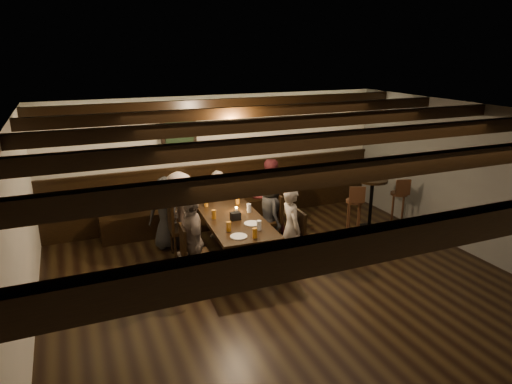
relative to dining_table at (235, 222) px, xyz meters
name	(u,v)px	position (x,y,z in m)	size (l,w,h in m)	color
room	(229,185)	(0.13, 0.60, 0.41)	(7.00, 7.00, 7.00)	black
dining_table	(235,222)	(0.00, 0.00, 0.00)	(0.98, 1.96, 0.72)	black
chair_left_near	(184,239)	(-0.69, 0.49, -0.36)	(0.48, 0.48, 0.99)	black
chair_left_far	(196,265)	(-0.75, -0.40, -0.39)	(0.42, 0.42, 0.87)	black
chair_right_near	(268,229)	(0.75, 0.40, -0.39)	(0.43, 0.43, 0.89)	black
chair_right_far	(289,250)	(0.69, -0.49, -0.39)	(0.43, 0.43, 0.89)	black
person_bench_left	(167,213)	(-0.84, 0.95, -0.05)	(0.60, 0.39, 1.22)	#29292C
person_bench_centre	(217,204)	(0.07, 1.05, -0.05)	(0.44, 0.29, 1.22)	gray
person_bench_right	(269,197)	(0.95, 0.84, 0.03)	(0.67, 0.52, 1.38)	#561D23
person_left_near	(180,216)	(-0.72, 0.50, 0.04)	(0.90, 0.52, 1.40)	#B9A49D
person_left_far	(192,240)	(-0.78, -0.40, -0.01)	(0.76, 0.32, 1.30)	gray
person_right_near	(270,212)	(0.78, 0.40, -0.07)	(0.57, 0.37, 1.18)	black
person_right_far	(291,228)	(0.72, -0.50, -0.02)	(0.46, 0.30, 1.27)	#A99C8F
pint_a	(206,202)	(-0.24, 0.72, 0.13)	(0.07, 0.07, 0.14)	#BF7219
pint_b	(238,200)	(0.29, 0.63, 0.13)	(0.07, 0.07, 0.14)	#BF7219
pint_c	(214,214)	(-0.29, 0.12, 0.13)	(0.07, 0.07, 0.14)	#BF7219
pint_d	(249,208)	(0.31, 0.18, 0.13)	(0.07, 0.07, 0.14)	silver
pint_e	(229,226)	(-0.25, -0.44, 0.13)	(0.07, 0.07, 0.14)	#BF7219
pint_f	(259,225)	(0.17, -0.56, 0.13)	(0.07, 0.07, 0.14)	silver
pint_g	(255,233)	(0.00, -0.80, 0.13)	(0.07, 0.07, 0.14)	#BF7219
plate_near	(239,236)	(-0.19, -0.69, 0.07)	(0.24, 0.24, 0.01)	white
plate_far	(252,223)	(0.16, -0.31, 0.07)	(0.24, 0.24, 0.01)	white
condiment_caddy	(235,216)	(0.00, -0.05, 0.12)	(0.15, 0.10, 0.12)	black
candle	(236,210)	(0.14, 0.29, 0.08)	(0.05, 0.05, 0.05)	beige
high_top_table	(371,196)	(2.77, 0.31, -0.03)	(0.54, 0.54, 0.96)	black
bar_stool_left	(354,218)	(2.26, 0.11, -0.30)	(0.34, 0.35, 0.97)	#332010
bar_stool_right	(398,209)	(3.26, 0.16, -0.30)	(0.33, 0.34, 0.97)	#332010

